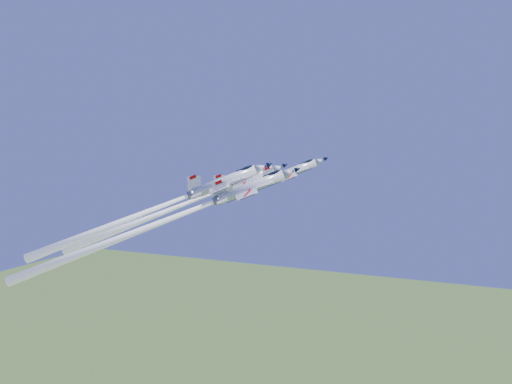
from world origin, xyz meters
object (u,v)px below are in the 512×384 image
at_px(jet_lead, 204,206).
at_px(jet_right, 162,222).
at_px(jet_slot, 156,208).
at_px(jet_left, 182,205).

xyz_separation_m(jet_lead, jet_right, (-4.74, -8.75, -2.47)).
bearing_deg(jet_slot, jet_right, 18.75).
distance_m(jet_lead, jet_right, 10.25).
relative_size(jet_right, jet_slot, 1.15).
xyz_separation_m(jet_left, jet_slot, (-0.74, -8.93, 0.29)).
bearing_deg(jet_left, jet_lead, 36.77).
bearing_deg(jet_left, jet_right, -16.74).
height_order(jet_left, jet_slot, jet_slot).
bearing_deg(jet_slot, jet_left, 145.70).
relative_size(jet_lead, jet_right, 1.00).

